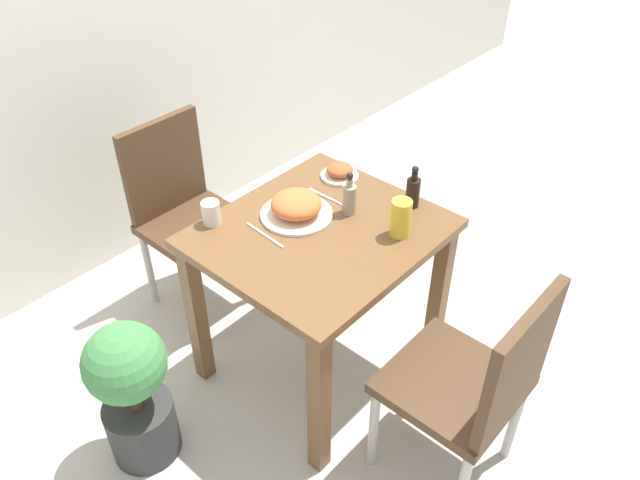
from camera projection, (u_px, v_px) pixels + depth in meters
The scene contains 13 objects.
ground_plane at pixel (320, 362), 2.72m from camera, with size 16.00×16.00×0.00m, color #B7B2A8.
dining_table at pixel (320, 256), 2.36m from camera, with size 0.84×0.75×0.72m.
chair_near at pixel (477, 382), 2.00m from camera, with size 0.42×0.42×0.89m.
chair_far at pixel (185, 207), 2.79m from camera, with size 0.42×0.42×0.89m.
food_plate at pixel (296, 206), 2.32m from camera, with size 0.27×0.27×0.09m.
side_plate at pixel (340, 172), 2.55m from camera, with size 0.16×0.16×0.06m.
drink_cup at pixel (211, 213), 2.28m from camera, with size 0.07×0.07×0.09m.
juice_glass at pixel (401, 218), 2.21m from camera, with size 0.08×0.08×0.14m.
sauce_bottle at pixel (413, 191), 2.36m from camera, with size 0.05×0.05×0.18m.
condiment_bottle at pixel (349, 198), 2.33m from camera, with size 0.05×0.05×0.18m.
fork_utensil at pixel (265, 235), 2.25m from camera, with size 0.02×0.20×0.00m.
spoon_utensil at pixel (326, 197), 2.45m from camera, with size 0.01×0.18×0.00m.
potted_plant_left at pixel (132, 391), 2.18m from camera, with size 0.29×0.29×0.62m.
Camera 1 is at (-1.37, -1.22, 2.09)m, focal length 35.00 mm.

